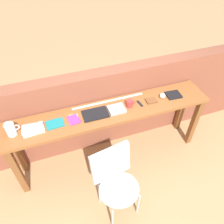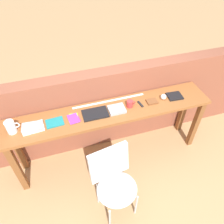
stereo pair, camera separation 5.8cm
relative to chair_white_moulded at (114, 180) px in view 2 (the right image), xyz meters
name	(u,v)px [view 2 (the right image)]	position (x,y,z in m)	size (l,w,h in m)	color
ground_plane	(117,172)	(0.18, 0.39, -0.53)	(40.00, 40.00, 0.00)	tan
brick_wall_back	(104,109)	(0.18, 1.03, 0.08)	(6.00, 0.20, 1.21)	brown
sideboard	(111,119)	(0.18, 0.69, 0.21)	(2.50, 0.44, 0.88)	brown
chair_white_moulded	(114,180)	(0.00, 0.00, 0.00)	(0.51, 0.52, 0.89)	silver
pitcher_white	(11,127)	(-0.93, 0.68, 0.43)	(0.14, 0.10, 0.18)	white
book_stack_leftmost	(33,127)	(-0.72, 0.67, 0.38)	(0.24, 0.18, 0.05)	white
magazine_cycling	(55,122)	(-0.48, 0.68, 0.36)	(0.19, 0.14, 0.01)	#19757A
pamphlet_pile_colourful	(74,118)	(-0.27, 0.68, 0.36)	(0.15, 0.18, 0.01)	#E5334C
book_open_centre	(95,114)	(-0.01, 0.68, 0.36)	(0.30, 0.19, 0.02)	black
book_grey_hardcover	(117,109)	(0.25, 0.67, 0.37)	(0.20, 0.16, 0.03)	#9E9EA3
mug	(130,104)	(0.42, 0.69, 0.40)	(0.11, 0.08, 0.09)	red
multitool_folded	(140,104)	(0.55, 0.68, 0.36)	(0.02, 0.11, 0.02)	black
leather_journal_brown	(152,101)	(0.71, 0.68, 0.37)	(0.13, 0.10, 0.02)	brown
sports_ball_small	(164,97)	(0.87, 0.69, 0.39)	(0.07, 0.07, 0.07)	silver
book_repair_rightmost	(175,96)	(1.03, 0.69, 0.36)	(0.19, 0.15, 0.02)	black
ruler_metal_back_edge	(109,101)	(0.21, 0.86, 0.35)	(0.92, 0.03, 0.00)	silver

